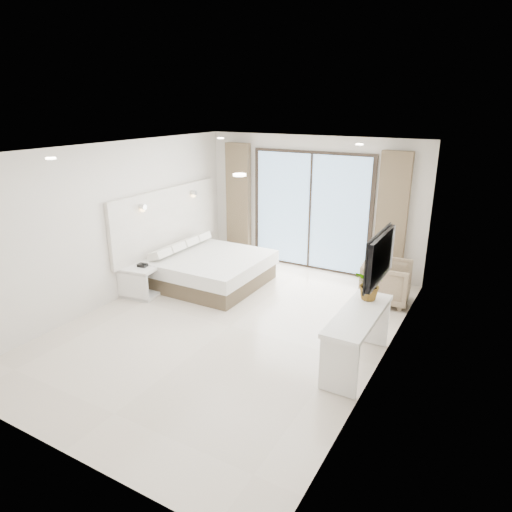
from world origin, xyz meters
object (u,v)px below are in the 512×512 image
object	(u,v)px
nightstand	(140,282)
armchair	(386,280)
console_desk	(358,328)
bed	(209,269)

from	to	relation	value
nightstand	armchair	bearing A→B (deg)	18.14
console_desk	nightstand	bearing A→B (deg)	175.23
bed	console_desk	world-z (taller)	console_desk
armchair	bed	bearing A→B (deg)	97.96
nightstand	bed	bearing A→B (deg)	49.15
console_desk	armchair	size ratio (longest dim) A/B	1.92
console_desk	armchair	bearing A→B (deg)	94.83
bed	console_desk	distance (m)	3.66
nightstand	armchair	size ratio (longest dim) A/B	0.82
armchair	console_desk	bearing A→B (deg)	178.44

